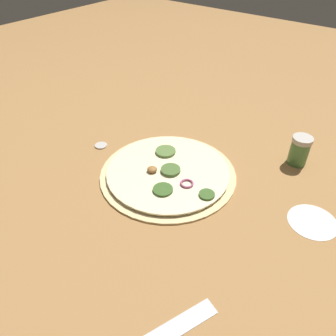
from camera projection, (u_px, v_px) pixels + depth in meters
ground_plane at (168, 174)px, 0.77m from camera, size 3.00×3.00×0.00m
pizza at (168, 172)px, 0.77m from camera, size 0.32×0.32×0.02m
spice_jar at (299, 150)px, 0.79m from camera, size 0.05×0.05×0.07m
loose_cap at (101, 145)px, 0.87m from camera, size 0.03×0.03×0.01m
flour_patch at (313, 222)px, 0.66m from camera, size 0.10×0.10×0.00m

